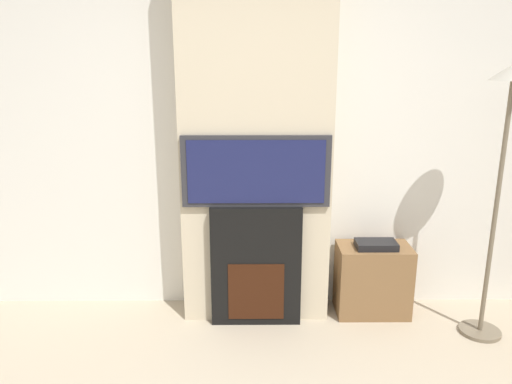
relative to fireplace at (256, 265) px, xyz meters
The scene contains 6 objects.
wall_back 0.98m from the fireplace, 90.00° to the left, with size 6.00×0.06×2.70m.
chimney_breast 0.94m from the fireplace, 90.00° to the left, with size 1.02×0.30×2.70m.
fireplace is the anchor object (origin of this frame).
television 0.67m from the fireplace, 90.00° to the right, with size 0.99×0.07×0.48m.
floor_lamp 1.80m from the fireplace, ahead, with size 0.29×0.29×1.80m.
media_stand 0.88m from the fireplace, ahead, with size 0.52×0.31×0.57m.
Camera 1 is at (-0.02, -1.52, 1.84)m, focal length 35.00 mm.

